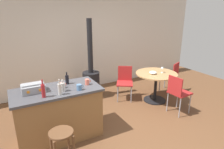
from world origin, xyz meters
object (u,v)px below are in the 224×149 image
Objects in this scene: folding_chair_far at (125,81)px; bottle_2 at (43,91)px; serving_bowl at (153,73)px; bottle_3 at (63,87)px; toolbox at (33,88)px; wine_glass at (162,69)px; cup_1 at (79,87)px; cup_2 at (87,82)px; kitchen_island at (59,113)px; dining_table at (156,80)px; wood_stove at (91,79)px; cup_0 at (62,85)px; folding_chair_left at (178,91)px; bottle_0 at (60,89)px; bottle_1 at (67,79)px; folding_chair_near at (171,75)px.

folding_chair_far is 2.94× the size of bottle_2.
folding_chair_far is 4.70× the size of serving_bowl.
serving_bowl is (2.30, 0.45, -0.23)m from bottle_3.
wine_glass is at bearing 4.27° from toolbox.
cup_2 is (0.21, 0.17, 0.00)m from cup_1.
toolbox is at bearing 170.56° from kitchen_island.
wood_stove is at bearing 142.49° from dining_table.
cup_2 reaches higher than cup_0.
cup_1 reaches higher than serving_bowl.
cup_1 is at bearing 175.03° from folding_chair_left.
dining_table is 2.51m from bottle_3.
cup_2 is 2.14m from wine_glass.
bottle_3 is at bearing 15.14° from bottle_2.
toolbox reaches higher than dining_table.
wine_glass is (0.75, -0.52, 0.35)m from folding_chair_far.
wood_stove is 7.88× the size of bottle_0.
wine_glass is (0.15, 0.69, 0.32)m from folding_chair_left.
bottle_1 is at bearing 60.11° from bottle_0.
bottle_3 is 2.36m from serving_bowl.
folding_chair_left is at bearing -6.28° from bottle_3.
bottle_3 is (0.32, 0.09, -0.03)m from bottle_2.
wine_glass reaches higher than serving_bowl.
bottle_1 is 0.39m from cup_1.
dining_table is 9.29× the size of cup_0.
cup_0 is 0.61× the size of serving_bowl.
cup_0 is 0.44m from cup_2.
folding_chair_far is 0.42× the size of wood_stove.
serving_bowl is at bearing 14.55° from cup_1.
bottle_2 is 0.43m from cup_0.
bottle_3 reaches higher than cup_2.
wine_glass is (3.00, 0.22, -0.16)m from toolbox.
bottle_0 reaches higher than cup_2.
dining_table is 2.91m from toolbox.
cup_2 reaches higher than dining_table.
folding_chair_near is 3.69m from toolbox.
wood_stove is 1.60m from cup_2.
bottle_0 is at bearing -165.90° from folding_chair_near.
bottle_0 is 0.89× the size of bottle_2.
dining_table is 0.31m from wine_glass.
serving_bowl is at bearing -164.29° from folding_chair_near.
wine_glass is at bearing 9.45° from bottle_3.
cup_0 is (-2.38, 0.42, 0.45)m from folding_chair_left.
bottle_2 is 0.34m from bottle_3.
bottle_3 is 1.83× the size of cup_2.
folding_chair_near is at bearing 14.10° from bottle_0.
kitchen_island is 0.52m from cup_0.
serving_bowl is at bearing 11.16° from bottle_3.
bottle_2 reaches higher than bottle_3.
cup_0 is at bearing 172.04° from cup_2.
toolbox is at bearing 172.74° from cup_2.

